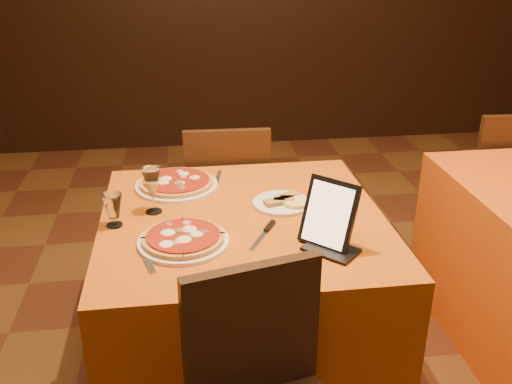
{
  "coord_description": "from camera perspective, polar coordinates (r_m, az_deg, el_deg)",
  "views": [
    {
      "loc": [
        -0.62,
        -1.5,
        1.75
      ],
      "look_at": [
        -0.35,
        0.46,
        0.86
      ],
      "focal_mm": 40.0,
      "sensor_mm": 36.0,
      "label": 1
    }
  ],
  "objects": [
    {
      "name": "knife",
      "position": [
        2.07,
        0.55,
        -4.57
      ],
      "size": [
        0.11,
        0.18,
        0.01
      ],
      "primitive_type": "cube",
      "rotation": [
        0.0,
        0.0,
        1.06
      ],
      "color": "silver",
      "rests_on": "main_table"
    },
    {
      "name": "fork_near",
      "position": [
        1.97,
        -10.87,
        -6.67
      ],
      "size": [
        0.07,
        0.18,
        0.01
      ],
      "primitive_type": "cube",
      "rotation": [
        0.0,
        0.0,
        1.84
      ],
      "color": "#A4A4AA",
      "rests_on": "main_table"
    },
    {
      "name": "tablet",
      "position": [
        1.99,
        7.31,
        -2.19
      ],
      "size": [
        0.21,
        0.21,
        0.23
      ],
      "primitive_type": "cube",
      "rotation": [
        -0.35,
        0.0,
        -0.78
      ],
      "color": "black",
      "rests_on": "main_table"
    },
    {
      "name": "main_table",
      "position": [
        2.42,
        -1.26,
        -10.41
      ],
      "size": [
        1.1,
        1.1,
        0.75
      ],
      "primitive_type": "cube",
      "color": "#BC530C",
      "rests_on": "floor"
    },
    {
      "name": "wine_glass",
      "position": [
        2.26,
        -10.33,
        0.17
      ],
      "size": [
        0.08,
        0.08,
        0.19
      ],
      "primitive_type": null,
      "rotation": [
        0.0,
        0.0,
        -0.13
      ],
      "color": "#F6E68B",
      "rests_on": "main_table"
    },
    {
      "name": "pizza_far",
      "position": [
        2.51,
        -7.96,
        0.83
      ],
      "size": [
        0.36,
        0.36,
        0.03
      ],
      "rotation": [
        0.0,
        0.0,
        0.06
      ],
      "color": "white",
      "rests_on": "main_table"
    },
    {
      "name": "chair_side_far",
      "position": [
        3.56,
        22.47,
        0.94
      ],
      "size": [
        0.4,
        0.4,
        0.91
      ],
      "primitive_type": null,
      "rotation": [
        0.0,
        0.0,
        3.09
      ],
      "color": "black",
      "rests_on": "floor"
    },
    {
      "name": "fork_far",
      "position": [
        2.59,
        -3.81,
        1.44
      ],
      "size": [
        0.05,
        0.16,
        0.01
      ],
      "primitive_type": "cube",
      "rotation": [
        0.0,
        0.0,
        1.39
      ],
      "color": "silver",
      "rests_on": "main_table"
    },
    {
      "name": "water_glass",
      "position": [
        2.2,
        -14.1,
        -1.78
      ],
      "size": [
        0.09,
        0.09,
        0.13
      ],
      "primitive_type": null,
      "rotation": [
        0.0,
        0.0,
        0.34
      ],
      "color": "silver",
      "rests_on": "main_table"
    },
    {
      "name": "pizza_near",
      "position": [
        2.05,
        -7.27,
        -4.74
      ],
      "size": [
        0.33,
        0.33,
        0.03
      ],
      "rotation": [
        0.0,
        0.0,
        0.26
      ],
      "color": "white",
      "rests_on": "main_table"
    },
    {
      "name": "cutlet_dish",
      "position": [
        2.32,
        2.57,
        -1.0
      ],
      "size": [
        0.23,
        0.23,
        0.03
      ],
      "rotation": [
        0.0,
        0.0,
        -0.35
      ],
      "color": "white",
      "rests_on": "main_table"
    },
    {
      "name": "chair_main_far",
      "position": [
        3.07,
        -2.98,
        -0.81
      ],
      "size": [
        0.4,
        0.4,
        0.91
      ],
      "primitive_type": null,
      "rotation": [
        0.0,
        0.0,
        3.11
      ],
      "color": "black",
      "rests_on": "floor"
    }
  ]
}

